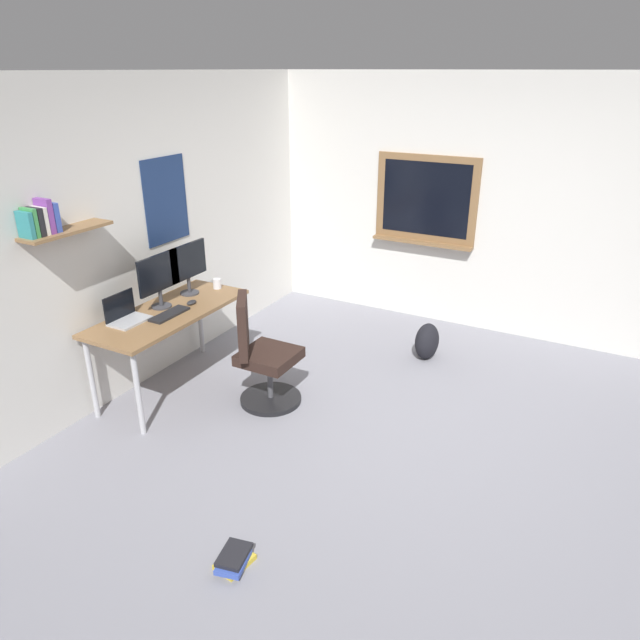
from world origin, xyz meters
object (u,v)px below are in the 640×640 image
coffee_mug (217,284)px  monitor_primary (159,277)px  backpack (427,341)px  office_chair (262,359)px  keyboard (169,314)px  laptop (126,315)px  computer_mouse (192,302)px  book_stack_on_floor (234,560)px  desk (169,319)px  monitor_secondary (188,265)px

coffee_mug → monitor_primary: bearing=168.0°
backpack → office_chair: bearing=146.5°
keyboard → backpack: 2.45m
laptop → computer_mouse: laptop is taller
backpack → book_stack_on_floor: bearing=178.0°
desk → book_stack_on_floor: (-1.42, -1.66, -0.62)m
laptop → monitor_secondary: bearing=-3.8°
laptop → computer_mouse: 0.58m
laptop → book_stack_on_floor: bearing=-121.0°
monitor_secondary → backpack: (1.20, -1.86, -0.83)m
monitor_primary → keyboard: 0.33m
laptop → coffee_mug: (0.96, -0.17, -0.01)m
keyboard → coffee_mug: 0.71m
desk → computer_mouse: size_ratio=14.09×
desk → monitor_secondary: (0.40, 0.10, 0.34)m
monitor_secondary → desk: bearing=-166.1°
desk → laptop: size_ratio=4.73×
desk → laptop: bearing=155.9°
monitor_primary → computer_mouse: (0.17, -0.18, -0.25)m
coffee_mug → office_chair: bearing=-120.7°
monitor_secondary → book_stack_on_floor: (-1.82, -1.76, -0.96)m
keyboard → coffee_mug: coffee_mug is taller
backpack → laptop: bearing=135.3°
laptop → computer_mouse: bearing=-22.7°
office_chair → laptop: 1.15m
keyboard → book_stack_on_floor: size_ratio=1.42×
monitor_primary → monitor_secondary: 0.37m
desk → monitor_primary: monitor_primary is taller
coffee_mug → desk: bearing=177.5°
monitor_primary → keyboard: size_ratio=1.25×
monitor_primary → coffee_mug: monitor_primary is taller
keyboard → computer_mouse: computer_mouse is taller
monitor_primary → book_stack_on_floor: bearing=-129.6°
laptop → coffee_mug: 0.98m
laptop → monitor_secondary: 0.77m
office_chair → book_stack_on_floor: (-1.58, -0.85, -0.36)m
monitor_primary → coffee_mug: size_ratio=5.04×
backpack → keyboard: bearing=134.9°
desk → laptop: (-0.33, 0.15, 0.13)m
desk → keyboard: 0.14m
monitor_secondary → computer_mouse: monitor_secondary is taller
monitor_primary → desk: bearing=-110.2°
computer_mouse → backpack: bearing=-50.3°
laptop → office_chair: bearing=-62.6°
coffee_mug → book_stack_on_floor: size_ratio=0.35×
monitor_primary → laptop: bearing=172.5°
monitor_secondary → backpack: monitor_secondary is taller
office_chair → monitor_primary: monitor_primary is taller
computer_mouse → coffee_mug: bearing=6.7°
monitor_primary → monitor_secondary: same height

